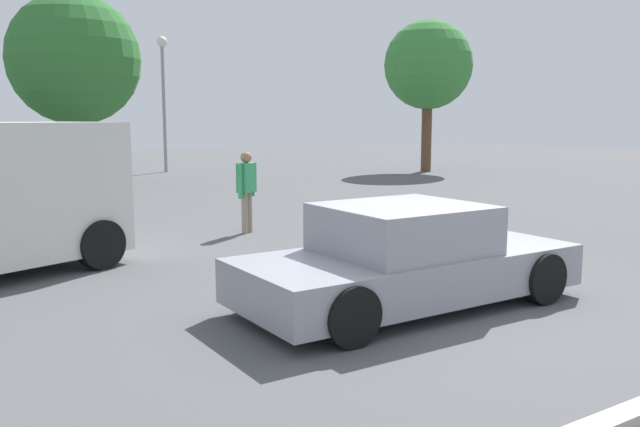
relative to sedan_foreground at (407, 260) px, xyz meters
name	(u,v)px	position (x,y,z in m)	size (l,w,h in m)	color
ground_plane	(423,308)	(0.10, -0.21, -0.57)	(80.00, 80.00, 0.00)	#515154
sedan_foreground	(407,260)	(0.00, 0.00, 0.00)	(4.33, 1.92, 1.26)	gray
pedestrian	(247,185)	(0.70, 5.75, 0.39)	(0.49, 0.42, 1.63)	gray
light_post_near	(163,79)	(4.58, 21.17, 3.32)	(0.44, 0.44, 5.64)	gray
tree_back_left	(74,60)	(0.06, 16.88, 3.60)	(4.27, 4.27, 6.32)	brown
tree_back_right	(428,66)	(14.09, 15.37, 3.89)	(3.72, 3.72, 6.36)	brown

